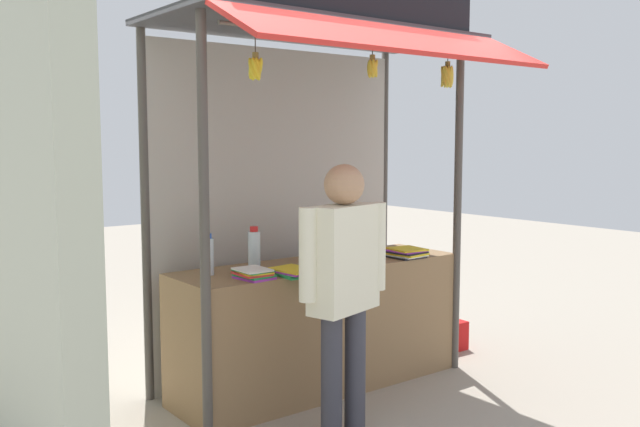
{
  "coord_description": "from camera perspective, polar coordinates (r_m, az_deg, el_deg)",
  "views": [
    {
      "loc": [
        -2.95,
        -3.84,
        1.75
      ],
      "look_at": [
        0.0,
        0.0,
        1.24
      ],
      "focal_mm": 39.06,
      "sensor_mm": 36.0,
      "label": 1
    }
  ],
  "objects": [
    {
      "name": "vendor_person",
      "position": [
        4.01,
        1.96,
        -5.18
      ],
      "size": [
        0.61,
        0.31,
        1.62
      ],
      "rotation": [
        0.0,
        0.0,
        0.26
      ],
      "color": "#383842",
      "rests_on": "ground"
    },
    {
      "name": "ground_plane",
      "position": [
        5.15,
        0.0,
        -13.9
      ],
      "size": [
        20.0,
        20.0,
        0.0
      ],
      "primitive_type": "plane",
      "color": "#9E9384"
    },
    {
      "name": "magazine_stack_rear_center",
      "position": [
        5.18,
        7.1,
        -3.22
      ],
      "size": [
        0.26,
        0.28,
        0.07
      ],
      "color": "black",
      "rests_on": "stall_counter"
    },
    {
      "name": "magazine_stack_far_right",
      "position": [
        5.08,
        2.35,
        -3.33
      ],
      "size": [
        0.19,
        0.27,
        0.07
      ],
      "color": "blue",
      "rests_on": "stall_counter"
    },
    {
      "name": "magazine_stack_mid_right",
      "position": [
        4.37,
        -5.48,
        -4.92
      ],
      "size": [
        0.21,
        0.25,
        0.07
      ],
      "color": "purple",
      "rests_on": "stall_counter"
    },
    {
      "name": "stall_counter",
      "position": [
        5.01,
        0.0,
        -9.09
      ],
      "size": [
        2.15,
        0.63,
        0.89
      ],
      "primitive_type": "cube",
      "color": "olive",
      "rests_on": "ground"
    },
    {
      "name": "banana_bunch_inner_left",
      "position": [
        4.62,
        4.32,
        11.83
      ],
      "size": [
        0.08,
        0.08,
        0.23
      ],
      "color": "#332D23"
    },
    {
      "name": "water_bottle_back_right",
      "position": [
        4.92,
        -0.69,
        -2.34
      ],
      "size": [
        0.09,
        0.09,
        0.31
      ],
      "color": "silver",
      "rests_on": "stall_counter"
    },
    {
      "name": "banana_bunch_rightmost",
      "position": [
        4.07,
        -5.32,
        11.78
      ],
      "size": [
        0.09,
        0.09,
        0.29
      ],
      "color": "#332D23"
    },
    {
      "name": "plastic_crate",
      "position": [
        6.05,
        9.77,
        -9.74
      ],
      "size": [
        0.35,
        0.35,
        0.24
      ],
      "primitive_type": "cube",
      "rotation": [
        0.0,
        0.0,
        -0.02
      ],
      "color": "red",
      "rests_on": "ground"
    },
    {
      "name": "water_bottle_front_right",
      "position": [
        4.51,
        -9.16,
        -3.43
      ],
      "size": [
        0.08,
        0.08,
        0.27
      ],
      "color": "silver",
      "rests_on": "stall_counter"
    },
    {
      "name": "magazine_stack_front_left",
      "position": [
        4.47,
        -2.2,
        -4.79
      ],
      "size": [
        0.25,
        0.32,
        0.04
      ],
      "color": "green",
      "rests_on": "stall_counter"
    },
    {
      "name": "neighbour_wall",
      "position": [
        4.26,
        -24.24,
        1.83
      ],
      "size": [
        0.2,
        2.4,
        2.96
      ],
      "primitive_type": "cube",
      "color": "beige",
      "rests_on": "ground"
    },
    {
      "name": "water_bottle_back_left",
      "position": [
        4.64,
        -5.41,
        -2.97
      ],
      "size": [
        0.08,
        0.08,
        0.29
      ],
      "color": "silver",
      "rests_on": "stall_counter"
    },
    {
      "name": "stall_structure",
      "position": [
        4.97,
        -1.12,
        5.77
      ],
      "size": [
        2.35,
        1.55,
        2.87
      ],
      "color": "#4C4742",
      "rests_on": "ground"
    },
    {
      "name": "banana_bunch_leftmost",
      "position": [
        5.12,
        10.38,
        11.01
      ],
      "size": [
        0.11,
        0.11,
        0.26
      ],
      "color": "#332D23"
    }
  ]
}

